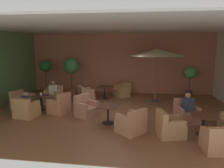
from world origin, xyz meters
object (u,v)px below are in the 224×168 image
(potted_tree_left_corner, at_px, (45,70))
(armchair_rear_right_east, at_px, (86,109))
(armchair_front_right_north, at_px, (218,142))
(potted_tree_mid_right, at_px, (190,76))
(cafe_table_front_left, at_px, (41,99))
(armchair_front_left_north, at_px, (54,97))
(armchair_rear_right_north, at_px, (131,124))
(patron_by_window, at_px, (188,103))
(armchair_front_left_south, at_px, (26,110))
(armchair_mid_center_north, at_px, (86,95))
(cafe_table_mid_center, at_px, (105,89))
(armchair_mid_center_east, at_px, (122,91))
(patron_blue_shirt, at_px, (53,89))
(armchair_front_left_east, at_px, (22,101))
(iced_drink_cup, at_px, (41,94))
(patron_with_friend, at_px, (26,100))
(cafe_table_rear_right, at_px, (108,110))
(cafe_table_front_right, at_px, (204,120))
(armchair_front_right_west, at_px, (169,127))
(patio_umbrella_tall_red, at_px, (157,52))
(potted_tree_mid_left, at_px, (71,68))
(armchair_front_right_south, at_px, (186,114))
(armchair_front_left_west, at_px, (60,106))

(potted_tree_left_corner, bearing_deg, armchair_rear_right_east, -47.12)
(armchair_front_right_north, height_order, potted_tree_mid_right, potted_tree_mid_right)
(cafe_table_front_left, height_order, potted_tree_left_corner, potted_tree_left_corner)
(armchair_front_left_north, xyz_separation_m, armchair_rear_right_north, (3.92, -2.99, -0.02))
(patron_by_window, bearing_deg, armchair_front_left_south, -177.91)
(armchair_mid_center_north, distance_m, armchair_rear_right_north, 4.41)
(cafe_table_mid_center, xyz_separation_m, armchair_mid_center_east, (0.85, 0.69, -0.23))
(patron_blue_shirt, bearing_deg, armchair_front_right_north, -31.89)
(patron_by_window, bearing_deg, armchair_mid_center_north, 151.48)
(armchair_front_left_east, relative_size, iced_drink_cup, 8.18)
(armchair_mid_center_north, height_order, patron_with_friend, patron_with_friend)
(potted_tree_left_corner, bearing_deg, iced_drink_cup, -69.21)
(cafe_table_front_left, bearing_deg, armchair_front_left_east, 171.43)
(cafe_table_rear_right, bearing_deg, cafe_table_front_left, 158.89)
(armchair_front_left_south, distance_m, cafe_table_front_right, 6.57)
(armchair_front_right_north, xyz_separation_m, patron_by_window, (-0.37, 2.16, 0.45))
(armchair_front_right_north, height_order, patron_blue_shirt, patron_blue_shirt)
(armchair_front_right_west, xyz_separation_m, patron_blue_shirt, (-5.11, 3.06, 0.45))
(iced_drink_cup, bearing_deg, armchair_front_left_east, 170.80)
(armchair_front_left_north, relative_size, potted_tree_left_corner, 0.45)
(armchair_front_right_north, bearing_deg, iced_drink_cup, 155.47)
(potted_tree_mid_right, bearing_deg, armchair_front_right_north, -94.83)
(armchair_front_right_west, bearing_deg, patio_umbrella_tall_red, 92.29)
(cafe_table_front_right, bearing_deg, patio_umbrella_tall_red, 108.00)
(armchair_front_left_north, bearing_deg, patron_blue_shirt, -98.45)
(potted_tree_left_corner, bearing_deg, patron_by_window, -27.60)
(potted_tree_mid_right, bearing_deg, cafe_table_rear_right, -131.55)
(armchair_mid_center_north, relative_size, armchair_rear_right_north, 0.90)
(potted_tree_mid_left, bearing_deg, cafe_table_mid_center, -14.48)
(cafe_table_front_left, height_order, armchair_front_right_north, armchair_front_right_north)
(armchair_front_right_south, distance_m, patron_with_friend, 6.21)
(cafe_table_front_left, relative_size, armchair_front_left_north, 0.75)
(iced_drink_cup, bearing_deg, armchair_mid_center_east, 41.94)
(potted_tree_mid_right, height_order, patron_with_friend, potted_tree_mid_right)
(armchair_rear_right_east, xyz_separation_m, potted_tree_mid_right, (4.76, 3.60, 0.88))
(cafe_table_front_left, bearing_deg, armchair_mid_center_east, 41.77)
(armchair_front_left_east, xyz_separation_m, patron_with_friend, (0.85, -1.12, 0.38))
(armchair_front_right_south, height_order, armchair_rear_right_north, armchair_front_right_south)
(patio_umbrella_tall_red, bearing_deg, armchair_rear_right_east, -137.80)
(armchair_front_left_south, relative_size, armchair_front_right_north, 1.12)
(armchair_front_right_west, bearing_deg, patron_with_friend, 168.19)
(armchair_front_left_east, bearing_deg, armchair_front_right_west, -19.75)
(cafe_table_front_left, bearing_deg, potted_tree_mid_right, 23.54)
(armchair_rear_right_east, bearing_deg, armchair_rear_right_north, -36.62)
(armchair_mid_center_north, height_order, cafe_table_rear_right, armchair_mid_center_north)
(armchair_front_left_west, height_order, iced_drink_cup, armchair_front_left_west)
(armchair_front_left_west, height_order, patron_blue_shirt, patron_blue_shirt)
(armchair_front_right_north, height_order, armchair_mid_center_north, armchair_mid_center_north)
(armchair_front_left_east, bearing_deg, armchair_rear_right_east, -13.00)
(patron_by_window, bearing_deg, potted_tree_left_corner, 152.40)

